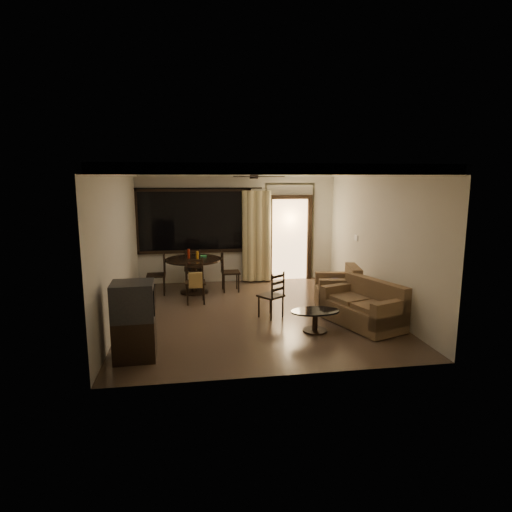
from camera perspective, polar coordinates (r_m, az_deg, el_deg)
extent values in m
plane|color=#7F6651|center=(8.51, -0.27, -7.60)|extent=(5.50, 5.50, 0.00)
plane|color=beige|center=(10.89, -2.45, 3.88)|extent=(5.00, 0.00, 5.00)
plane|color=beige|center=(5.53, 4.02, -2.42)|extent=(5.00, 0.00, 5.00)
plane|color=beige|center=(8.20, -17.83, 1.28)|extent=(0.00, 5.50, 5.50)
plane|color=beige|center=(8.91, 15.85, 2.07)|extent=(0.00, 5.50, 5.50)
plane|color=white|center=(8.10, -0.28, 11.61)|extent=(5.50, 5.50, 0.00)
cube|color=black|center=(10.77, -8.28, 4.65)|extent=(2.70, 0.04, 1.45)
cylinder|color=black|center=(10.64, -7.85, 8.94)|extent=(3.20, 0.03, 0.03)
cube|color=#FFC684|center=(11.12, 4.52, 2.18)|extent=(0.91, 0.03, 2.08)
cube|color=white|center=(9.87, 13.21, 2.37)|extent=(0.02, 0.18, 0.12)
cylinder|color=black|center=(8.10, -0.28, 11.19)|extent=(0.03, 0.03, 0.12)
cylinder|color=black|center=(8.10, -0.28, 10.55)|extent=(0.16, 0.16, 0.08)
cylinder|color=black|center=(9.91, -8.33, -0.48)|extent=(1.28, 1.28, 0.04)
cylinder|color=black|center=(9.98, -8.27, -2.65)|extent=(0.13, 0.13, 0.75)
cylinder|color=black|center=(10.08, -8.21, -4.76)|extent=(0.64, 0.64, 0.03)
cylinder|color=maroon|center=(9.93, -8.97, 0.29)|extent=(0.06, 0.06, 0.22)
cylinder|color=#AD6D12|center=(9.84, -7.84, 0.11)|extent=(0.06, 0.06, 0.18)
cube|color=#257D44|center=(10.03, -7.01, -0.05)|extent=(0.14, 0.10, 0.05)
cube|color=black|center=(9.99, -13.16, -2.50)|extent=(0.43, 0.43, 0.04)
cube|color=black|center=(10.03, -3.42, -2.18)|extent=(0.43, 0.43, 0.04)
cube|color=black|center=(9.15, -8.10, -3.50)|extent=(0.43, 0.43, 0.04)
cube|color=tan|center=(8.90, -8.06, -3.22)|extent=(0.28, 0.09, 0.32)
cube|color=black|center=(10.53, -8.40, -1.68)|extent=(0.43, 0.43, 0.04)
cube|color=black|center=(6.61, -15.85, -10.56)|extent=(0.61, 0.56, 0.61)
cube|color=black|center=(6.44, -16.10, -5.76)|extent=(0.61, 0.56, 0.54)
cube|color=black|center=(6.41, -13.39, -5.69)|extent=(0.03, 0.43, 0.37)
cube|color=#442D1F|center=(8.00, 13.98, -7.57)|extent=(1.24, 1.66, 0.37)
cube|color=#442D1F|center=(8.11, 15.64, -5.15)|extent=(0.68, 1.45, 0.60)
cube|color=#442D1F|center=(7.50, 17.46, -7.46)|extent=(0.79, 0.42, 0.46)
cube|color=#442D1F|center=(8.41, 11.00, -5.25)|extent=(0.79, 0.42, 0.46)
cube|color=#442D1F|center=(7.90, 13.80, -6.16)|extent=(0.96, 1.40, 0.11)
cube|color=#442D1F|center=(9.00, 10.75, -5.35)|extent=(0.97, 0.97, 0.39)
cube|color=#442D1F|center=(8.97, 12.83, -3.33)|extent=(0.34, 0.86, 0.64)
cube|color=#442D1F|center=(8.63, 11.15, -4.68)|extent=(0.85, 0.32, 0.49)
cube|color=#442D1F|center=(9.26, 10.45, -3.63)|extent=(0.85, 0.32, 0.49)
cube|color=#442D1F|center=(8.93, 10.48, -3.96)|extent=(0.69, 0.73, 0.12)
ellipsoid|color=navy|center=(8.90, 10.50, -3.28)|extent=(0.35, 0.29, 0.10)
ellipsoid|color=black|center=(7.49, 7.91, -7.31)|extent=(0.86, 0.51, 0.03)
cylinder|color=black|center=(7.55, 7.87, -8.62)|extent=(0.10, 0.10, 0.34)
cylinder|color=black|center=(7.60, 7.84, -9.80)|extent=(0.42, 0.42, 0.03)
cube|color=black|center=(8.14, 1.99, -5.31)|extent=(0.55, 0.55, 0.04)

